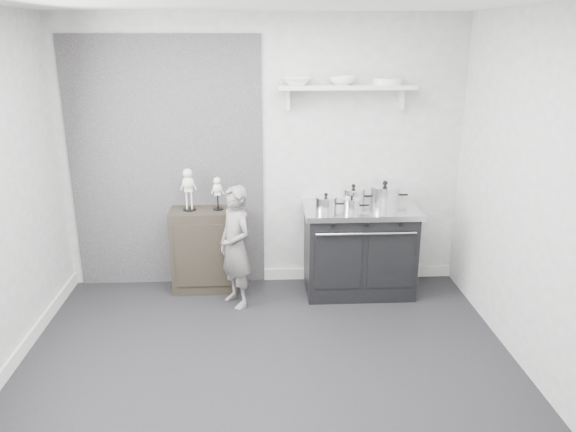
# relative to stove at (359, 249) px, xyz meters

# --- Properties ---
(ground) EXTENTS (4.00, 4.00, 0.00)m
(ground) POSITION_rel_stove_xyz_m (-0.95, -1.48, -0.45)
(ground) COLOR black
(ground) RESTS_ON ground
(room_shell) EXTENTS (4.02, 3.62, 2.71)m
(room_shell) POSITION_rel_stove_xyz_m (-1.04, -1.33, 1.19)
(room_shell) COLOR #9E9E9C
(room_shell) RESTS_ON ground
(wall_shelf) EXTENTS (1.30, 0.26, 0.24)m
(wall_shelf) POSITION_rel_stove_xyz_m (-0.15, 0.20, 1.56)
(wall_shelf) COLOR silver
(wall_shelf) RESTS_ON room_shell
(stove) EXTENTS (1.11, 0.69, 0.89)m
(stove) POSITION_rel_stove_xyz_m (0.00, 0.00, 0.00)
(stove) COLOR black
(stove) RESTS_ON ground
(side_cabinet) EXTENTS (0.65, 0.38, 0.84)m
(side_cabinet) POSITION_rel_stove_xyz_m (-1.55, 0.13, -0.03)
(side_cabinet) COLOR black
(side_cabinet) RESTS_ON ground
(child) EXTENTS (0.47, 0.51, 1.18)m
(child) POSITION_rel_stove_xyz_m (-1.22, -0.25, 0.14)
(child) COLOR slate
(child) RESTS_ON ground
(pot_front_left) EXTENTS (0.30, 0.21, 0.17)m
(pot_front_left) POSITION_rel_stove_xyz_m (-0.35, -0.08, 0.51)
(pot_front_left) COLOR silver
(pot_front_left) RESTS_ON stove
(pot_back_left) EXTENTS (0.32, 0.24, 0.20)m
(pot_back_left) POSITION_rel_stove_xyz_m (-0.06, 0.12, 0.52)
(pot_back_left) COLOR silver
(pot_back_left) RESTS_ON stove
(pot_back_right) EXTENTS (0.38, 0.29, 0.23)m
(pot_back_right) POSITION_rel_stove_xyz_m (0.26, 0.11, 0.53)
(pot_back_right) COLOR silver
(pot_back_right) RESTS_ON stove
(pot_front_center) EXTENTS (0.25, 0.16, 0.15)m
(pot_front_center) POSITION_rel_stove_xyz_m (-0.11, -0.13, 0.51)
(pot_front_center) COLOR silver
(pot_front_center) RESTS_ON stove
(skeleton_full) EXTENTS (0.14, 0.09, 0.48)m
(skeleton_full) POSITION_rel_stove_xyz_m (-1.68, 0.13, 0.64)
(skeleton_full) COLOR beige
(skeleton_full) RESTS_ON side_cabinet
(skeleton_torso) EXTENTS (0.11, 0.07, 0.38)m
(skeleton_torso) POSITION_rel_stove_xyz_m (-1.40, 0.13, 0.58)
(skeleton_torso) COLOR beige
(skeleton_torso) RESTS_ON side_cabinet
(bowl_large) EXTENTS (0.28, 0.28, 0.07)m
(bowl_large) POSITION_rel_stove_xyz_m (-0.62, 0.19, 1.63)
(bowl_large) COLOR white
(bowl_large) RESTS_ON wall_shelf
(bowl_small) EXTENTS (0.24, 0.24, 0.08)m
(bowl_small) POSITION_rel_stove_xyz_m (-0.19, 0.19, 1.63)
(bowl_small) COLOR white
(bowl_small) RESTS_ON wall_shelf
(plate_stack) EXTENTS (0.28, 0.28, 0.06)m
(plate_stack) POSITION_rel_stove_xyz_m (0.24, 0.19, 1.62)
(plate_stack) COLOR white
(plate_stack) RESTS_ON wall_shelf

